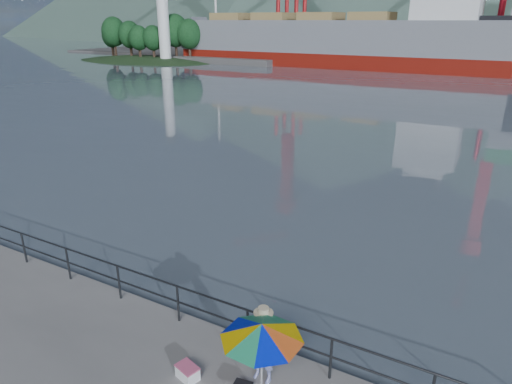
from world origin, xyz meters
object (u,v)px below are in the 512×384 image
Objects in this scene: fisherman at (263,347)px; bulk_carrier at (343,39)px; beach_umbrella at (262,331)px; cooler_bag at (188,373)px.

fisherman is 71.82m from bulk_carrier.
beach_umbrella is 4.29× the size of cooler_bag.
beach_umbrella reaches higher than fisherman.
bulk_carrier is at bearing 123.25° from cooler_bag.
fisherman is 0.81× the size of beach_umbrella.
bulk_carrier is at bearing 107.14° from fisherman.
bulk_carrier is (-20.99, 68.94, 3.95)m from cooler_bag.
fisherman is 1.20m from beach_umbrella.
fisherman reaches higher than cooler_bag.
cooler_bag is 72.17m from bulk_carrier.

